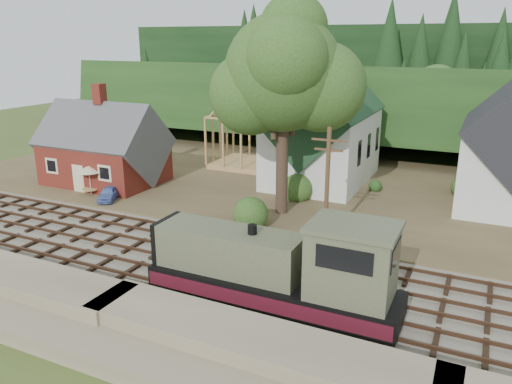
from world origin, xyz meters
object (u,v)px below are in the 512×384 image
at_px(car_green, 81,173).
at_px(patio_set, 89,170).
at_px(car_blue, 109,193).
at_px(locomotive, 281,270).

xyz_separation_m(car_green, patio_set, (4.22, -3.29, 1.48)).
xyz_separation_m(car_blue, car_green, (-6.75, 3.92, 0.07)).
bearing_deg(locomotive, car_blue, 153.20).
distance_m(car_green, patio_set, 5.55).
bearing_deg(car_blue, car_green, 125.42).
xyz_separation_m(locomotive, patio_set, (-21.94, 10.44, 0.20)).
relative_size(locomotive, car_blue, 3.91).
height_order(locomotive, car_blue, locomotive).
xyz_separation_m(car_blue, patio_set, (-2.53, 0.63, 1.55)).
distance_m(locomotive, car_green, 29.57).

